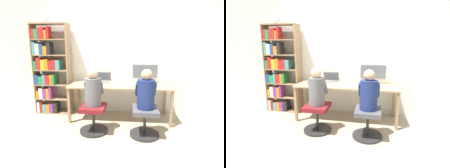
% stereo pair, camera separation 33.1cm
% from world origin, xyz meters
% --- Properties ---
extents(ground_plane, '(14.00, 14.00, 0.00)m').
position_xyz_m(ground_plane, '(0.00, 0.00, 0.00)').
color(ground_plane, tan).
extents(wall_back, '(10.00, 0.05, 2.60)m').
position_xyz_m(wall_back, '(0.00, 0.77, 1.30)').
color(wall_back, silver).
rests_on(wall_back, ground_plane).
extents(desk, '(1.98, 0.70, 0.72)m').
position_xyz_m(desk, '(0.00, 0.35, 0.65)').
color(desk, tan).
rests_on(desk, ground_plane).
extents(desktop_monitor, '(0.55, 0.17, 0.40)m').
position_xyz_m(desktop_monitor, '(0.50, 0.58, 0.93)').
color(desktop_monitor, beige).
rests_on(desktop_monitor, desk).
extents(laptop, '(0.35, 0.27, 0.21)m').
position_xyz_m(laptop, '(-0.38, 0.54, 0.76)').
color(laptop, gray).
rests_on(laptop, desk).
extents(keyboard, '(0.44, 0.13, 0.03)m').
position_xyz_m(keyboard, '(0.53, 0.23, 0.73)').
color(keyboard, silver).
rests_on(keyboard, desk).
extents(computer_mouse_by_keyboard, '(0.07, 0.09, 0.03)m').
position_xyz_m(computer_mouse_by_keyboard, '(0.25, 0.22, 0.73)').
color(computer_mouse_by_keyboard, silver).
rests_on(computer_mouse_by_keyboard, desk).
extents(office_chair_left, '(0.49, 0.49, 0.47)m').
position_xyz_m(office_chair_left, '(0.46, -0.31, 0.27)').
color(office_chair_left, '#262628').
rests_on(office_chair_left, ground_plane).
extents(office_chair_right, '(0.49, 0.49, 0.47)m').
position_xyz_m(office_chair_right, '(-0.41, -0.27, 0.27)').
color(office_chair_right, '#262628').
rests_on(office_chair_right, ground_plane).
extents(person_at_monitor, '(0.34, 0.30, 0.64)m').
position_xyz_m(person_at_monitor, '(0.46, -0.30, 0.75)').
color(person_at_monitor, navy).
rests_on(person_at_monitor, office_chair_left).
extents(person_at_laptop, '(0.33, 0.30, 0.64)m').
position_xyz_m(person_at_laptop, '(-0.41, -0.27, 0.76)').
color(person_at_laptop, slate).
rests_on(person_at_laptop, office_chair_right).
extents(bookshelf, '(0.78, 0.30, 1.92)m').
position_xyz_m(bookshelf, '(-1.56, 0.54, 0.94)').
color(bookshelf, '#997A56').
rests_on(bookshelf, ground_plane).
extents(desk_clock, '(0.19, 0.03, 0.21)m').
position_xyz_m(desk_clock, '(-1.53, 0.47, 2.03)').
color(desk_clock, '#B2B2B7').
rests_on(desk_clock, bookshelf).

